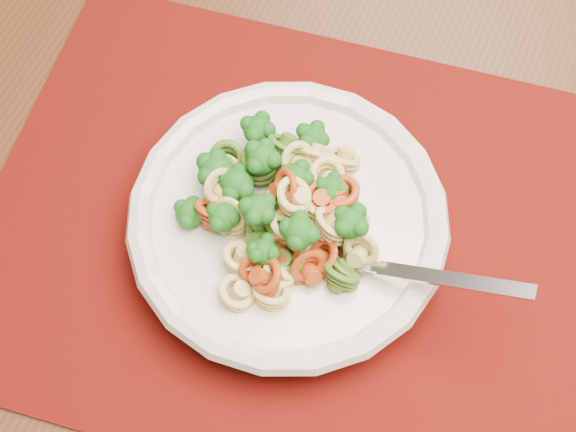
% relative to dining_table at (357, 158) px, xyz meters
% --- Properties ---
extents(dining_table, '(1.45, 0.98, 0.70)m').
position_rel_dining_table_xyz_m(dining_table, '(0.00, 0.00, 0.00)').
color(dining_table, '#482514').
rests_on(dining_table, ground).
extents(placemat, '(0.56, 0.48, 0.00)m').
position_rel_dining_table_xyz_m(placemat, '(-0.00, -0.14, 0.09)').
color(placemat, '#4F0E03').
rests_on(placemat, dining_table).
extents(pasta_bowl, '(0.25, 0.25, 0.05)m').
position_rel_dining_table_xyz_m(pasta_bowl, '(-0.00, -0.14, 0.12)').
color(pasta_bowl, silver).
rests_on(pasta_bowl, placemat).
extents(pasta_broccoli_heap, '(0.21, 0.21, 0.06)m').
position_rel_dining_table_xyz_m(pasta_broccoli_heap, '(-0.00, -0.14, 0.14)').
color(pasta_broccoli_heap, '#DEC86E').
rests_on(pasta_broccoli_heap, pasta_bowl).
extents(fork, '(0.18, 0.05, 0.08)m').
position_rel_dining_table_xyz_m(fork, '(0.05, -0.16, 0.14)').
color(fork, silver).
rests_on(fork, pasta_bowl).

